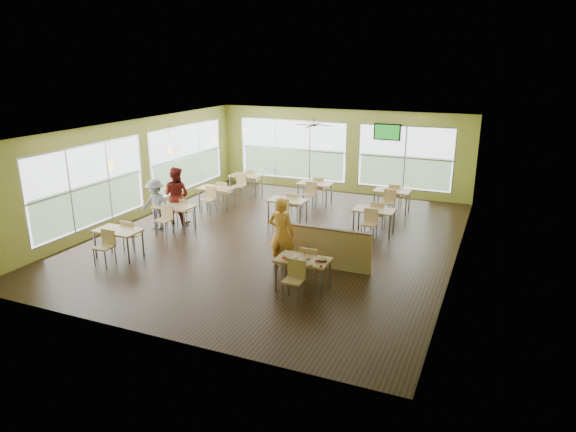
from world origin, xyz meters
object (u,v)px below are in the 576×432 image
object	(u,v)px
main_table	(303,264)
food_basket	(322,260)
man_plaid	(281,234)
half_wall_divider	(324,247)

from	to	relation	value
main_table	food_basket	world-z (taller)	main_table
man_plaid	half_wall_divider	bearing A→B (deg)	-154.02
half_wall_divider	man_plaid	world-z (taller)	man_plaid
man_plaid	main_table	bearing A→B (deg)	132.73
half_wall_divider	food_basket	world-z (taller)	half_wall_divider
man_plaid	food_basket	distance (m)	1.65
man_plaid	food_basket	bearing A→B (deg)	144.85
main_table	half_wall_divider	xyz separation A→B (m)	(0.00, 1.45, -0.11)
main_table	half_wall_divider	size ratio (longest dim) A/B	0.63
half_wall_divider	man_plaid	size ratio (longest dim) A/B	1.31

